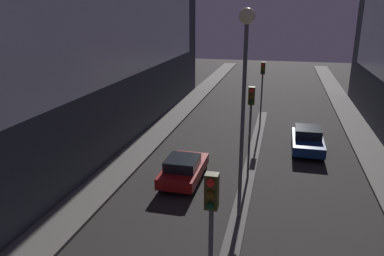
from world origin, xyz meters
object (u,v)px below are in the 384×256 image
at_px(car_right_lane, 308,140).
at_px(traffic_light_mid, 251,113).
at_px(traffic_light_near, 211,225).
at_px(car_left_lane, 184,169).
at_px(traffic_light_far, 262,80).
at_px(street_lamp, 245,70).

bearing_deg(car_right_lane, traffic_light_mid, -121.31).
relative_size(traffic_light_near, car_left_lane, 1.21).
height_order(traffic_light_far, street_lamp, street_lamp).
xyz_separation_m(traffic_light_near, traffic_light_mid, (0.00, 10.68, 0.00)).
distance_m(traffic_light_far, street_lamp, 13.88).
bearing_deg(traffic_light_far, traffic_light_near, -90.00).
relative_size(traffic_light_near, traffic_light_mid, 1.00).
relative_size(traffic_light_mid, car_right_lane, 1.17).
height_order(traffic_light_mid, street_lamp, street_lamp).
relative_size(traffic_light_near, street_lamp, 0.57).
xyz_separation_m(traffic_light_far, car_right_lane, (3.32, -4.18, -3.01)).
relative_size(street_lamp, car_left_lane, 2.12).
bearing_deg(car_left_lane, traffic_light_near, -71.28).
distance_m(traffic_light_near, car_right_lane, 16.74).
bearing_deg(street_lamp, traffic_light_mid, 90.00).
bearing_deg(car_left_lane, traffic_light_mid, 14.97).
height_order(traffic_light_near, street_lamp, street_lamp).
xyz_separation_m(traffic_light_near, street_lamp, (0.00, 6.72, 2.78)).
distance_m(traffic_light_mid, car_left_lane, 4.58).
bearing_deg(street_lamp, traffic_light_near, -90.00).
xyz_separation_m(traffic_light_far, car_left_lane, (-3.32, -10.53, -3.03)).
bearing_deg(traffic_light_far, traffic_light_mid, -90.00).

